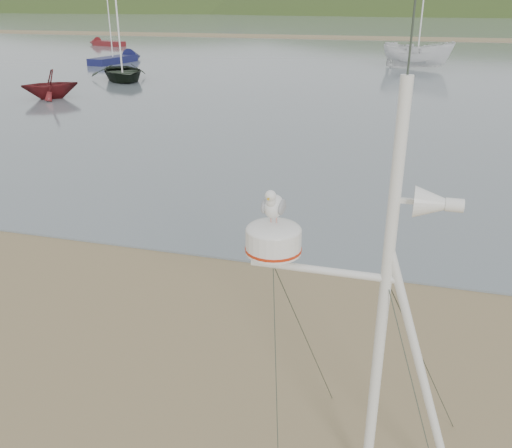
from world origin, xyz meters
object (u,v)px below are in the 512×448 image
(sailboat_blue_near, at_px, (124,58))
(dinghy_red_far, at_px, (102,43))
(boat_red, at_px, (48,71))
(boat_white, at_px, (420,32))
(boat_dark, at_px, (119,40))
(mast_rig, at_px, (368,387))

(sailboat_blue_near, distance_m, dinghy_red_far, 17.70)
(boat_red, distance_m, boat_white, 25.35)
(boat_dark, height_order, dinghy_red_far, boat_dark)
(mast_rig, xyz_separation_m, boat_white, (0.27, 37.69, 1.35))
(mast_rig, distance_m, boat_white, 37.71)
(boat_dark, bearing_deg, mast_rig, -94.87)
(sailboat_blue_near, height_order, dinghy_red_far, sailboat_blue_near)
(boat_red, bearing_deg, boat_dark, 136.39)
(mast_rig, bearing_deg, boat_white, 89.58)
(boat_red, xyz_separation_m, dinghy_red_far, (-15.47, 31.13, -1.10))
(boat_red, bearing_deg, boat_white, 94.36)
(boat_white, bearing_deg, mast_rig, -168.12)
(boat_dark, relative_size, boat_white, 0.95)
(boat_white, bearing_deg, boat_dark, 135.26)
(boat_dark, distance_m, dinghy_red_far, 28.96)
(boat_dark, bearing_deg, boat_white, -4.84)
(boat_red, xyz_separation_m, sailboat_blue_near, (-5.02, 16.84, -1.08))
(boat_dark, bearing_deg, dinghy_red_far, 85.18)
(boat_dark, relative_size, dinghy_red_far, 0.92)
(boat_white, bearing_deg, dinghy_red_far, 80.93)
(boat_red, distance_m, sailboat_blue_near, 17.60)
(mast_rig, distance_m, boat_red, 26.12)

